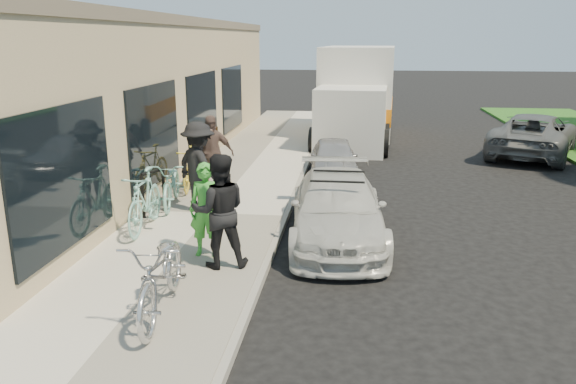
{
  "coord_description": "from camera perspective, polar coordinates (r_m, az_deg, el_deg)",
  "views": [
    {
      "loc": [
        0.94,
        -7.88,
        3.67
      ],
      "look_at": [
        -0.21,
        1.58,
        1.05
      ],
      "focal_mm": 35.0,
      "sensor_mm": 36.0,
      "label": 1
    }
  ],
  "objects": [
    {
      "name": "ground",
      "position": [
        8.74,
        0.11,
        -9.45
      ],
      "size": [
        120.0,
        120.0,
        0.0
      ],
      "primitive_type": "plane",
      "color": "black",
      "rests_on": "ground"
    },
    {
      "name": "sidewalk",
      "position": [
        11.83,
        -7.82,
        -2.46
      ],
      "size": [
        3.0,
        34.0,
        0.15
      ],
      "primitive_type": "cube",
      "color": "beige",
      "rests_on": "ground"
    },
    {
      "name": "curb",
      "position": [
        11.54,
        -0.35,
        -2.82
      ],
      "size": [
        0.12,
        34.0,
        0.13
      ],
      "primitive_type": "cube",
      "color": "gray",
      "rests_on": "ground"
    },
    {
      "name": "storefront",
      "position": [
        17.1,
        -14.52,
        9.72
      ],
      "size": [
        3.6,
        20.0,
        4.22
      ],
      "color": "tan",
      "rests_on": "ground"
    },
    {
      "name": "bike_rack",
      "position": [
        11.8,
        -13.53,
        0.42
      ],
      "size": [
        0.32,
        0.61,
        0.93
      ],
      "rotation": [
        0.0,
        0.0,
        -0.43
      ],
      "color": "black",
      "rests_on": "sidewalk"
    },
    {
      "name": "sandwich_board",
      "position": [
        16.22,
        -8.44,
        4.77
      ],
      "size": [
        0.89,
        0.9,
        1.13
      ],
      "rotation": [
        0.0,
        0.0,
        0.37
      ],
      "color": "#321E0D",
      "rests_on": "sidewalk"
    },
    {
      "name": "sedan_white",
      "position": [
        10.46,
        5.04,
        -1.71
      ],
      "size": [
        1.99,
        4.29,
        1.25
      ],
      "rotation": [
        0.0,
        0.0,
        0.07
      ],
      "color": "beige",
      "rests_on": "ground"
    },
    {
      "name": "sedan_silver",
      "position": [
        15.27,
        4.66,
        3.45
      ],
      "size": [
        1.46,
        3.16,
        1.05
      ],
      "primitive_type": "imported",
      "rotation": [
        0.0,
        0.0,
        0.07
      ],
      "color": "#9E9EA3",
      "rests_on": "ground"
    },
    {
      "name": "moving_truck",
      "position": [
        21.23,
        6.99,
        9.39
      ],
      "size": [
        2.99,
        6.98,
        3.36
      ],
      "rotation": [
        0.0,
        0.0,
        -0.06
      ],
      "color": "silver",
      "rests_on": "ground"
    },
    {
      "name": "far_car_gray",
      "position": [
        19.68,
        23.71,
        5.35
      ],
      "size": [
        4.02,
        5.38,
        1.36
      ],
      "primitive_type": "imported",
      "rotation": [
        0.0,
        0.0,
        2.73
      ],
      "color": "#575A5C",
      "rests_on": "ground"
    },
    {
      "name": "tandem_bike",
      "position": [
        7.55,
        -12.67,
        -8.07
      ],
      "size": [
        0.96,
        2.21,
        1.13
      ],
      "primitive_type": "imported",
      "rotation": [
        0.0,
        0.0,
        0.1
      ],
      "color": "#B9B9BB",
      "rests_on": "sidewalk"
    },
    {
      "name": "woman_rider",
      "position": [
        9.33,
        -8.3,
        -1.82
      ],
      "size": [
        0.58,
        0.38,
        1.58
      ],
      "primitive_type": "imported",
      "rotation": [
        0.0,
        0.0,
        0.01
      ],
      "color": "green",
      "rests_on": "sidewalk"
    },
    {
      "name": "man_standing",
      "position": [
        8.83,
        -6.99,
        -1.93
      ],
      "size": [
        1.04,
        0.9,
        1.82
      ],
      "primitive_type": "imported",
      "rotation": [
        0.0,
        0.0,
        3.41
      ],
      "color": "black",
      "rests_on": "sidewalk"
    },
    {
      "name": "cruiser_bike_a",
      "position": [
        10.89,
        -14.35,
        -0.82
      ],
      "size": [
        0.63,
        1.93,
        1.14
      ],
      "primitive_type": "imported",
      "rotation": [
        0.0,
        0.0,
        0.05
      ],
      "color": "#83C4B8",
      "rests_on": "sidewalk"
    },
    {
      "name": "cruiser_bike_b",
      "position": [
        12.34,
        -11.7,
        0.88
      ],
      "size": [
        0.97,
        1.98,
        0.99
      ],
      "primitive_type": "imported",
      "rotation": [
        0.0,
        0.0,
        0.17
      ],
      "color": "#83C4B8",
      "rests_on": "sidewalk"
    },
    {
      "name": "cruiser_bike_c",
      "position": [
        13.65,
        -9.91,
        2.42
      ],
      "size": [
        0.67,
        1.75,
        1.02
      ],
      "primitive_type": "imported",
      "rotation": [
        0.0,
        0.0,
        0.11
      ],
      "color": "gold",
      "rests_on": "sidewalk"
    },
    {
      "name": "bystander_a",
      "position": [
        11.77,
        -9.04,
        2.53
      ],
      "size": [
        1.39,
        1.28,
        1.88
      ],
      "primitive_type": "imported",
      "rotation": [
        0.0,
        0.0,
        2.51
      ],
      "color": "black",
      "rests_on": "sidewalk"
    },
    {
      "name": "bystander_b",
      "position": [
        13.21,
        -7.84,
        3.84
      ],
      "size": [
        1.15,
        0.75,
        1.82
      ],
      "primitive_type": "imported",
      "rotation": [
        0.0,
        0.0,
        0.31
      ],
      "color": "brown",
      "rests_on": "sidewalk"
    }
  ]
}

